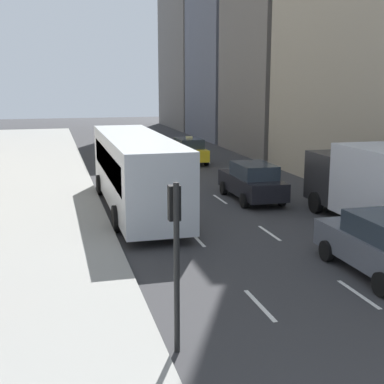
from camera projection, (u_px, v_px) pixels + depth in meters
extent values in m
cube|color=gray|center=(17.00, 181.00, 29.72)|extent=(8.00, 66.00, 0.15)
cube|color=white|center=(260.00, 305.00, 13.46)|extent=(0.12, 2.00, 0.01)
cube|color=white|center=(197.00, 239.00, 19.14)|extent=(0.12, 2.00, 0.01)
cube|color=white|center=(163.00, 203.00, 24.82)|extent=(0.12, 2.00, 0.01)
cube|color=white|center=(141.00, 180.00, 30.50)|extent=(0.12, 2.00, 0.01)
cube|color=white|center=(126.00, 164.00, 36.18)|extent=(0.12, 2.00, 0.01)
cube|color=white|center=(116.00, 153.00, 41.85)|extent=(0.12, 2.00, 0.01)
cube|color=white|center=(108.00, 144.00, 47.53)|extent=(0.12, 2.00, 0.01)
cube|color=white|center=(101.00, 138.00, 53.21)|extent=(0.12, 2.00, 0.01)
cube|color=white|center=(358.00, 294.00, 14.17)|extent=(0.12, 2.00, 0.01)
cube|color=white|center=(269.00, 233.00, 19.85)|extent=(0.12, 2.00, 0.01)
cube|color=white|center=(220.00, 199.00, 25.52)|extent=(0.12, 2.00, 0.01)
cube|color=white|center=(189.00, 178.00, 31.20)|extent=(0.12, 2.00, 0.01)
cube|color=white|center=(167.00, 163.00, 36.88)|extent=(0.12, 2.00, 0.01)
cube|color=white|center=(151.00, 152.00, 42.56)|extent=(0.12, 2.00, 0.01)
cube|color=white|center=(139.00, 143.00, 48.23)|extent=(0.12, 2.00, 0.01)
cube|color=white|center=(129.00, 137.00, 53.91)|extent=(0.12, 2.00, 0.01)
cube|color=white|center=(337.00, 228.00, 20.55)|extent=(0.12, 2.00, 0.01)
cube|color=white|center=(274.00, 196.00, 26.23)|extent=(0.12, 2.00, 0.01)
cube|color=white|center=(234.00, 176.00, 31.90)|extent=(0.12, 2.00, 0.01)
cube|color=white|center=(206.00, 161.00, 37.58)|extent=(0.12, 2.00, 0.01)
cube|color=white|center=(185.00, 151.00, 43.26)|extent=(0.12, 2.00, 0.01)
cube|color=white|center=(169.00, 143.00, 48.94)|extent=(0.12, 2.00, 0.01)
cube|color=white|center=(156.00, 136.00, 54.61)|extent=(0.12, 2.00, 0.01)
cube|color=slate|center=(278.00, 2.00, 40.11)|extent=(6.00, 10.43, 22.74)
cube|color=slate|center=(229.00, 28.00, 51.15)|extent=(6.00, 11.03, 21.05)
cube|color=slate|center=(194.00, 10.00, 62.68)|extent=(6.00, 13.66, 27.35)
cube|color=yellow|center=(135.00, 145.00, 41.13)|extent=(1.80, 4.40, 0.76)
cube|color=#28333D|center=(136.00, 136.00, 40.74)|extent=(1.58, 2.29, 0.64)
cube|color=#F2E599|center=(135.00, 131.00, 40.66)|extent=(0.44, 0.20, 0.14)
cylinder|color=black|center=(121.00, 148.00, 42.27)|extent=(0.22, 0.66, 0.66)
cylinder|color=black|center=(144.00, 147.00, 42.72)|extent=(0.22, 0.66, 0.66)
cylinder|color=black|center=(126.00, 152.00, 39.69)|extent=(0.22, 0.66, 0.66)
cylinder|color=black|center=(150.00, 152.00, 40.14)|extent=(0.22, 0.66, 0.66)
cube|color=yellow|center=(188.00, 153.00, 36.65)|extent=(1.80, 4.40, 0.76)
cube|color=#28333D|center=(189.00, 143.00, 36.25)|extent=(1.58, 2.29, 0.64)
cube|color=#F2E599|center=(189.00, 137.00, 36.17)|extent=(0.44, 0.20, 0.14)
cylinder|color=black|center=(171.00, 156.00, 37.79)|extent=(0.22, 0.66, 0.66)
cylinder|color=black|center=(196.00, 155.00, 38.24)|extent=(0.22, 0.66, 0.66)
cylinder|color=black|center=(180.00, 162.00, 35.21)|extent=(0.22, 0.66, 0.66)
cylinder|color=black|center=(206.00, 161.00, 35.66)|extent=(0.22, 0.66, 0.66)
cube|color=black|center=(251.00, 185.00, 25.26)|extent=(1.80, 4.74, 0.82)
cube|color=#28333D|center=(254.00, 170.00, 24.84)|extent=(1.58, 2.47, 0.64)
cylinder|color=black|center=(224.00, 188.00, 26.51)|extent=(0.22, 0.66, 0.66)
cylinder|color=black|center=(257.00, 186.00, 26.96)|extent=(0.22, 0.66, 0.66)
cylinder|color=black|center=(244.00, 201.00, 23.73)|extent=(0.22, 0.66, 0.66)
cylinder|color=black|center=(282.00, 198.00, 24.18)|extent=(0.22, 0.66, 0.66)
cube|color=#565B66|center=(380.00, 250.00, 15.48)|extent=(1.80, 4.70, 0.84)
cylinder|color=black|center=(327.00, 251.00, 16.72)|extent=(0.22, 0.66, 0.66)
cylinder|color=black|center=(377.00, 246.00, 17.17)|extent=(0.22, 0.66, 0.66)
cylinder|color=black|center=(382.00, 284.00, 13.96)|extent=(0.22, 0.66, 0.66)
cube|color=#B7BCC1|center=(136.00, 169.00, 23.05)|extent=(2.50, 11.60, 2.90)
cube|color=#28333D|center=(119.00, 146.00, 28.42)|extent=(2.30, 0.12, 1.40)
cube|color=#28333D|center=(107.00, 163.00, 22.68)|extent=(0.08, 9.86, 1.10)
cube|color=yellow|center=(118.00, 129.00, 28.24)|extent=(1.50, 0.10, 0.36)
cylinder|color=black|center=(100.00, 185.00, 26.41)|extent=(0.30, 1.00, 1.00)
cylinder|color=black|center=(150.00, 183.00, 27.03)|extent=(0.30, 1.00, 1.00)
cylinder|color=black|center=(117.00, 219.00, 19.98)|extent=(0.30, 1.00, 1.00)
cylinder|color=black|center=(181.00, 214.00, 20.61)|extent=(0.30, 1.00, 1.00)
cube|color=#262628|center=(339.00, 177.00, 22.89)|extent=(2.10, 2.40, 2.10)
cube|color=#28333D|center=(326.00, 166.00, 23.91)|extent=(1.90, 0.10, 0.90)
cylinder|color=black|center=(316.00, 203.00, 22.84)|extent=(0.28, 0.90, 0.90)
cylinder|color=black|center=(359.00, 200.00, 23.36)|extent=(0.28, 0.90, 0.90)
cylinder|color=black|center=(177.00, 270.00, 10.82)|extent=(0.12, 0.12, 3.60)
cube|color=black|center=(174.00, 203.00, 10.71)|extent=(0.24, 0.20, 0.72)
sphere|color=red|center=(173.00, 191.00, 10.77)|extent=(0.14, 0.14, 0.14)
sphere|color=#4C3F14|center=(173.00, 202.00, 10.81)|extent=(0.14, 0.14, 0.14)
sphere|color=#198C2D|center=(173.00, 213.00, 10.86)|extent=(0.14, 0.14, 0.14)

